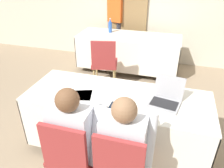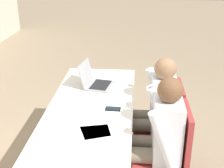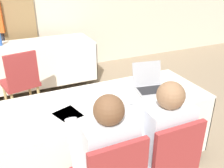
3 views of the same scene
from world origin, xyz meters
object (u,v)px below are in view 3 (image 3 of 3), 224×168
object	(u,v)px
chair_near_right	(165,162)
laptop	(150,85)
chair_far_spare	(21,80)
cell_phone	(114,110)
person_white_shirt	(159,137)
person_checkered_shirt	(105,154)

from	to	relation	value
chair_near_right	laptop	bearing A→B (deg)	-112.04
laptop	chair_near_right	distance (m)	0.80
chair_near_right	chair_far_spare	bearing A→B (deg)	-67.82
cell_phone	laptop	bearing A→B (deg)	25.64
laptop	person_white_shirt	xyz separation A→B (m)	(-0.28, -0.59, -0.14)
laptop	cell_phone	bearing A→B (deg)	-146.39
chair_far_spare	person_checkered_shirt	world-z (taller)	person_checkered_shirt
chair_far_spare	person_checkered_shirt	xyz separation A→B (m)	(0.38, -1.97, 0.16)
chair_far_spare	person_white_shirt	bearing A→B (deg)	100.14
laptop	person_checkered_shirt	distance (m)	0.96
cell_phone	chair_near_right	size ratio (longest dim) A/B	0.15
cell_phone	person_white_shirt	world-z (taller)	person_white_shirt
laptop	cell_phone	size ratio (longest dim) A/B	2.70
laptop	cell_phone	distance (m)	0.54
laptop	cell_phone	world-z (taller)	laptop
person_white_shirt	chair_far_spare	bearing A→B (deg)	-66.77
chair_near_right	person_white_shirt	size ratio (longest dim) A/B	0.78
chair_far_spare	person_checkered_shirt	size ratio (longest dim) A/B	0.78
cell_phone	person_white_shirt	bearing A→B (deg)	-57.50
cell_phone	person_checkered_shirt	size ratio (longest dim) A/B	0.12
chair_far_spare	person_white_shirt	xyz separation A→B (m)	(0.84, -1.97, 0.16)
chair_far_spare	person_checkered_shirt	distance (m)	2.01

